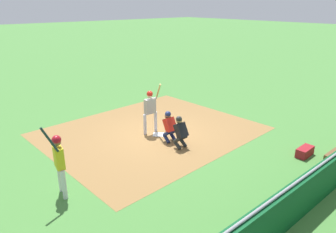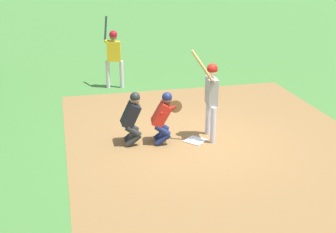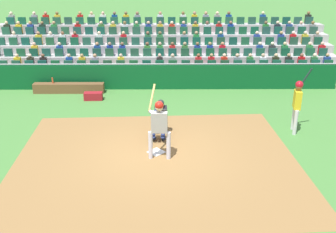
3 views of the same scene
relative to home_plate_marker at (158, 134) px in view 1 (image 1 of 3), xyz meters
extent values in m
plane|color=#468039|center=(0.00, 0.00, -0.02)|extent=(160.00, 160.00, 0.00)
cube|color=olive|center=(0.00, 0.50, -0.01)|extent=(8.85, 7.48, 0.01)
cube|color=white|center=(0.00, 0.00, 0.00)|extent=(0.62, 0.62, 0.02)
cylinder|color=silver|center=(-0.38, 0.41, 0.43)|extent=(0.14, 0.14, 0.89)
cylinder|color=silver|center=(0.16, 0.38, 0.43)|extent=(0.14, 0.14, 0.89)
cube|color=#999694|center=(-0.11, 0.39, 1.19)|extent=(0.49, 0.25, 0.63)
sphere|color=#CDAE88|center=(-0.11, 0.39, 1.66)|extent=(0.23, 0.23, 0.23)
sphere|color=#AE1B12|center=(-0.11, 0.39, 1.72)|extent=(0.26, 0.26, 0.26)
cylinder|color=#999694|center=(-0.06, 0.36, 1.49)|extent=(0.51, 0.17, 0.14)
cylinder|color=#999694|center=(0.13, 0.35, 1.49)|extent=(0.18, 0.15, 0.13)
cylinder|color=tan|center=(0.11, 0.10, 1.86)|extent=(0.24, 0.53, 0.73)
sphere|color=black|center=(0.18, 0.33, 1.51)|extent=(0.06, 0.06, 0.06)
cylinder|color=navy|center=(-0.22, -0.79, 0.14)|extent=(0.17, 0.39, 0.34)
cylinder|color=navy|center=(-0.22, -0.79, 0.36)|extent=(0.17, 0.39, 0.33)
cylinder|color=navy|center=(0.10, -0.81, 0.14)|extent=(0.17, 0.39, 0.34)
cylinder|color=navy|center=(0.10, -0.81, 0.36)|extent=(0.17, 0.39, 0.33)
cube|color=red|center=(-0.06, -0.82, 0.70)|extent=(0.45, 0.51, 0.60)
cube|color=navy|center=(-0.05, -0.70, 0.70)|extent=(0.40, 0.30, 0.43)
sphere|color=brown|center=(-0.05, -0.68, 1.05)|extent=(0.22, 0.22, 0.22)
cube|color=black|center=(-0.05, -0.68, 1.05)|extent=(0.21, 0.15, 0.19)
sphere|color=navy|center=(-0.05, -0.68, 1.11)|extent=(0.24, 0.24, 0.24)
cylinder|color=brown|center=(0.09, -0.51, 0.93)|extent=(0.09, 0.30, 0.30)
cylinder|color=red|center=(0.10, -0.69, 0.86)|extent=(0.13, 0.39, 0.22)
cylinder|color=#252827|center=(-0.29, -1.51, 0.14)|extent=(0.16, 0.39, 0.34)
cylinder|color=#252827|center=(-0.29, -1.51, 0.36)|extent=(0.16, 0.39, 0.33)
cylinder|color=#252827|center=(0.03, -1.49, 0.14)|extent=(0.16, 0.39, 0.34)
cylinder|color=#252827|center=(0.03, -1.49, 0.36)|extent=(0.16, 0.39, 0.33)
cube|color=black|center=(-0.13, -1.53, 0.71)|extent=(0.44, 0.47, 0.60)
cube|color=#252827|center=(-0.13, -1.41, 0.71)|extent=(0.39, 0.26, 0.44)
sphere|color=#AD8055|center=(-0.13, -1.41, 1.07)|extent=(0.22, 0.22, 0.22)
cube|color=black|center=(-0.13, -1.41, 1.07)|extent=(0.20, 0.13, 0.20)
sphere|color=#252827|center=(-0.13, -1.41, 1.13)|extent=(0.24, 0.24, 0.24)
cube|color=#0B4D23|center=(0.00, -6.48, 0.56)|extent=(16.53, 0.24, 1.14)
cylinder|color=gray|center=(0.00, -6.48, 1.17)|extent=(16.53, 0.07, 0.07)
cube|color=maroon|center=(2.83, -4.96, 0.15)|extent=(0.80, 0.39, 0.33)
cylinder|color=silver|center=(-4.77, -1.32, 0.43)|extent=(0.15, 0.15, 0.89)
cylinder|color=silver|center=(-4.84, -1.76, 0.43)|extent=(0.15, 0.15, 0.89)
cube|color=gold|center=(-4.81, -1.54, 1.19)|extent=(0.29, 0.46, 0.63)
sphere|color=brown|center=(-4.81, -1.54, 1.67)|extent=(0.23, 0.23, 0.23)
sphere|color=#B31321|center=(-4.81, -1.54, 1.73)|extent=(0.26, 0.26, 0.26)
cylinder|color=gold|center=(-4.84, -1.59, 1.50)|extent=(0.21, 0.46, 0.14)
cylinder|color=gold|center=(-4.87, -1.76, 1.50)|extent=(0.16, 0.17, 0.13)
cylinder|color=#1A2D2B|center=(-5.06, -1.76, 1.88)|extent=(0.40, 0.17, 0.75)
sphere|color=black|center=(-4.90, -1.80, 1.52)|extent=(0.06, 0.06, 0.06)
camera|label=1|loc=(-7.50, -9.30, 5.24)|focal=32.93mm
camera|label=2|loc=(10.08, -2.53, 4.44)|focal=50.29mm
camera|label=3|loc=(-0.29, 10.85, 5.65)|focal=41.25mm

